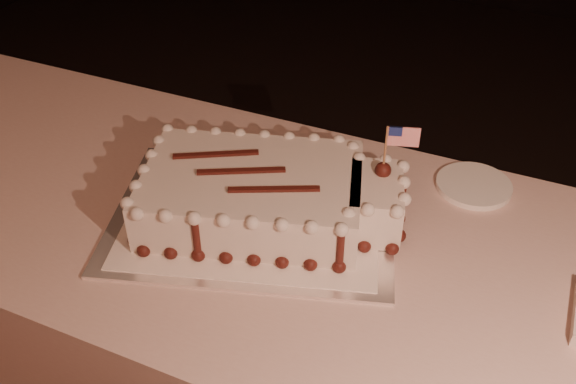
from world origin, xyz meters
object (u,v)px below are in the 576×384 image
at_px(sheet_cake, 267,195).
at_px(side_plate, 474,185).
at_px(cake_board, 253,216).
at_px(banquet_table, 293,351).

bearing_deg(sheet_cake, side_plate, 37.00).
bearing_deg(side_plate, cake_board, -144.19).
relative_size(cake_board, sheet_cake, 1.01).
xyz_separation_m(banquet_table, cake_board, (-0.10, 0.01, 0.38)).
bearing_deg(side_plate, sheet_cake, -143.00).
xyz_separation_m(banquet_table, sheet_cake, (-0.07, 0.02, 0.44)).
height_order(banquet_table, side_plate, side_plate).
height_order(cake_board, sheet_cake, sheet_cake).
xyz_separation_m(banquet_table, side_plate, (0.31, 0.31, 0.38)).
relative_size(cake_board, side_plate, 3.50).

